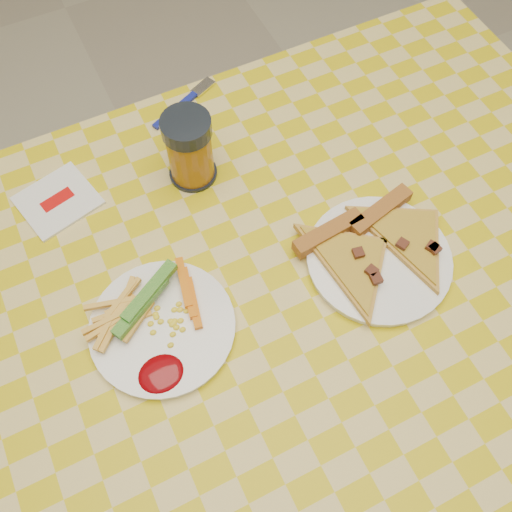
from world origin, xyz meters
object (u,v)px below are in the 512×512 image
object	(u,v)px
table	(269,312)
plate_right	(378,260)
drink_glass	(190,149)
plate_left	(163,328)

from	to	relation	value
table	plate_right	size ratio (longest dim) A/B	5.95
table	plate_right	distance (m)	0.19
table	plate_right	xyz separation A→B (m)	(0.17, -0.03, 0.08)
drink_glass	table	bearing A→B (deg)	-86.20
plate_left	plate_right	xyz separation A→B (m)	(0.33, -0.04, 0.00)
table	drink_glass	world-z (taller)	drink_glass
plate_left	plate_right	size ratio (longest dim) A/B	0.95
plate_right	drink_glass	xyz separation A→B (m)	(-0.19, 0.28, 0.06)
table	drink_glass	xyz separation A→B (m)	(-0.02, 0.25, 0.14)
table	plate_right	world-z (taller)	plate_right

